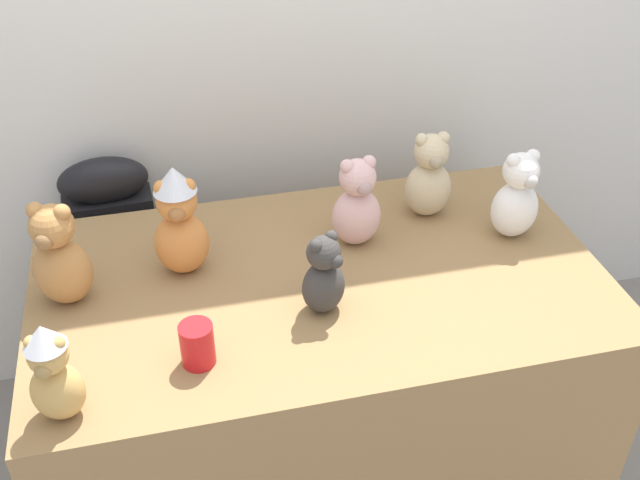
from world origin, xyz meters
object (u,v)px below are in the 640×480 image
teddy_bear_blush (357,204)px  party_cup_red (197,343)px  teddy_bear_charcoal (324,276)px  teddy_bear_honey (53,373)px  teddy_bear_sand (429,177)px  display_table (320,380)px  teddy_bear_snow (517,197)px  teddy_bear_ginger (179,222)px  instrument_case (122,276)px  teddy_bear_caramel (59,257)px

teddy_bear_blush → party_cup_red: (-0.49, -0.38, -0.07)m
teddy_bear_charcoal → teddy_bear_honey: bearing=166.1°
teddy_bear_charcoal → teddy_bear_honey: teddy_bear_honey is taller
teddy_bear_sand → party_cup_red: teddy_bear_sand is taller
display_table → teddy_bear_sand: (0.38, 0.23, 0.52)m
display_table → teddy_bear_honey: 0.90m
teddy_bear_snow → teddy_bear_charcoal: 0.64m
teddy_bear_ginger → display_table: bearing=-13.0°
instrument_case → teddy_bear_charcoal: 0.99m
instrument_case → party_cup_red: (0.21, -0.82, 0.39)m
teddy_bear_sand → teddy_bear_honey: (-1.04, -0.57, -0.00)m
teddy_bear_caramel → teddy_bear_ginger: bearing=31.4°
display_table → teddy_bear_honey: (-0.65, -0.34, 0.52)m
party_cup_red → display_table: bearing=35.0°
instrument_case → teddy_bear_caramel: 0.70m
teddy_bear_sand → teddy_bear_charcoal: bearing=-135.9°
teddy_bear_charcoal → teddy_bear_snow: bearing=-14.2°
party_cup_red → instrument_case: bearing=104.4°
display_table → teddy_bear_caramel: bearing=175.1°
teddy_bear_ginger → instrument_case: bearing=119.6°
teddy_bear_caramel → teddy_bear_sand: 1.05m
display_table → teddy_bear_snow: (0.59, 0.07, 0.52)m
teddy_bear_caramel → teddy_bear_honey: 0.40m
teddy_bear_charcoal → teddy_bear_ginger: 0.41m
teddy_bear_charcoal → teddy_bear_sand: (0.41, 0.36, 0.02)m
display_table → teddy_bear_honey: teddy_bear_honey is taller
display_table → teddy_bear_charcoal: teddy_bear_charcoal is taller
display_table → instrument_case: 0.80m
teddy_bear_honey → teddy_bear_caramel: bearing=105.0°
teddy_bear_ginger → teddy_bear_sand: 0.74m
teddy_bear_honey → instrument_case: bearing=99.1°
teddy_bear_honey → teddy_bear_blush: bearing=45.8°
instrument_case → teddy_bear_charcoal: (0.54, -0.71, 0.44)m
teddy_bear_sand → teddy_bear_honey: 1.18m
teddy_bear_snow → instrument_case: bearing=146.5°
teddy_bear_blush → party_cup_red: size_ratio=2.48×
teddy_bear_blush → teddy_bear_ginger: teddy_bear_ginger is taller
teddy_bear_caramel → party_cup_red: (0.30, -0.30, -0.08)m
teddy_bear_snow → teddy_bear_charcoal: (-0.61, -0.20, -0.02)m
teddy_bear_charcoal → teddy_bear_honey: size_ratio=0.89×
teddy_bear_snow → teddy_bear_honey: size_ratio=1.06×
display_table → teddy_bear_sand: teddy_bear_sand is taller
teddy_bear_honey → display_table: bearing=42.5°
teddy_bear_caramel → teddy_bear_blush: size_ratio=1.07×
instrument_case → party_cup_red: instrument_case is taller
teddy_bear_caramel → teddy_bear_honey: (0.00, -0.40, -0.01)m
teddy_bear_sand → teddy_bear_honey: teddy_bear_sand is taller
instrument_case → teddy_bear_snow: bearing=-26.7°
teddy_bear_blush → teddy_bear_sand: (0.25, 0.09, -0.00)m
teddy_bear_charcoal → teddy_bear_ginger: bearing=110.8°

